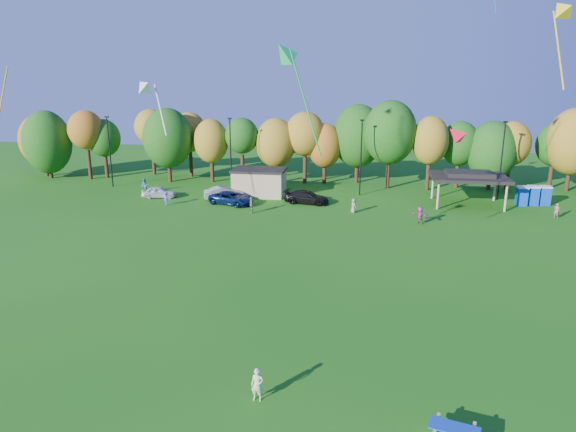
# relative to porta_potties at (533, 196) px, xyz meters

# --- Properties ---
(ground) EXTENTS (160.00, 160.00, 0.00)m
(ground) POSITION_rel_porta_potties_xyz_m (-21.27, -37.93, -1.10)
(ground) COLOR #19600F
(ground) RESTS_ON ground
(tree_line) EXTENTS (93.57, 10.55, 11.15)m
(tree_line) POSITION_rel_porta_potties_xyz_m (-22.30, 7.58, 4.82)
(tree_line) COLOR black
(tree_line) RESTS_ON ground
(lamp_posts) EXTENTS (64.50, 0.25, 9.09)m
(lamp_posts) POSITION_rel_porta_potties_xyz_m (-19.27, 2.07, 3.80)
(lamp_posts) COLOR black
(lamp_posts) RESTS_ON ground
(utility_building) EXTENTS (6.30, 4.30, 3.25)m
(utility_building) POSITION_rel_porta_potties_xyz_m (-31.27, 0.07, 0.54)
(utility_building) COLOR tan
(utility_building) RESTS_ON ground
(pavilion) EXTENTS (8.20, 6.20, 3.77)m
(pavilion) POSITION_rel_porta_potties_xyz_m (-7.27, -0.93, 2.13)
(pavilion) COLOR tan
(pavilion) RESTS_ON ground
(porta_potties) EXTENTS (3.75, 1.75, 2.18)m
(porta_potties) POSITION_rel_porta_potties_xyz_m (0.00, 0.00, 0.00)
(porta_potties) COLOR #0D42B4
(porta_potties) RESTS_ON ground
(kite_flyer) EXTENTS (0.59, 0.41, 1.56)m
(kite_flyer) POSITION_rel_porta_potties_xyz_m (-23.04, -39.75, -0.32)
(kite_flyer) COLOR beige
(kite_flyer) RESTS_ON ground
(car_a) EXTENTS (4.24, 2.28, 1.37)m
(car_a) POSITION_rel_porta_potties_xyz_m (-42.82, -2.96, -0.41)
(car_a) COLOR silver
(car_a) RESTS_ON ground
(car_b) EXTENTS (4.96, 3.05, 1.54)m
(car_b) POSITION_rel_porta_potties_xyz_m (-34.89, -2.80, -0.33)
(car_b) COLOR gray
(car_b) RESTS_ON ground
(car_c) EXTENTS (5.67, 3.90, 1.44)m
(car_c) POSITION_rel_porta_potties_xyz_m (-33.45, -4.86, -0.38)
(car_c) COLOR #0B1B45
(car_c) RESTS_ON ground
(car_d) EXTENTS (5.31, 2.75, 1.47)m
(car_d) POSITION_rel_porta_potties_xyz_m (-25.13, -3.15, -0.36)
(car_d) COLOR black
(car_d) RESTS_ON ground
(far_person_0) EXTENTS (0.61, 1.10, 1.77)m
(far_person_0) POSITION_rel_porta_potties_xyz_m (-30.41, -8.16, -0.21)
(far_person_0) COLOR olive
(far_person_0) RESTS_ON ground
(far_person_1) EXTENTS (1.07, 0.70, 1.55)m
(far_person_1) POSITION_rel_porta_potties_xyz_m (-40.61, -6.32, -0.32)
(far_person_1) COLOR #4E5BAD
(far_person_1) RESTS_ON ground
(far_person_2) EXTENTS (1.08, 1.00, 1.80)m
(far_person_2) POSITION_rel_porta_potties_xyz_m (-45.58, -0.78, -0.20)
(far_person_2) COLOR teal
(far_person_2) RESTS_ON ground
(far_person_3) EXTENTS (0.83, 0.89, 1.53)m
(far_person_3) POSITION_rel_porta_potties_xyz_m (-19.77, -6.39, -0.33)
(far_person_3) COLOR gray
(far_person_3) RESTS_ON ground
(far_person_4) EXTENTS (0.66, 0.54, 1.56)m
(far_person_4) POSITION_rel_porta_potties_xyz_m (0.73, -5.41, -0.32)
(far_person_4) COLOR #B7566B
(far_person_4) RESTS_ON ground
(far_person_5) EXTENTS (1.72, 1.17, 1.79)m
(far_person_5) POSITION_rel_porta_potties_xyz_m (-13.22, -9.65, -0.20)
(far_person_5) COLOR #9B4075
(far_person_5) RESTS_ON ground
(kite_8) EXTENTS (1.88, 3.19, 5.42)m
(kite_8) POSITION_rel_porta_potties_xyz_m (-7.78, -25.45, 16.67)
(kite_8) COLOR yellow
(kite_9) EXTENTS (1.65, 1.52, 1.34)m
(kite_9) POSITION_rel_porta_potties_xyz_m (-13.59, -28.38, 9.73)
(kite_9) COLOR red
(kite_11) EXTENTS (1.91, 1.74, 3.40)m
(kite_11) POSITION_rel_porta_potties_xyz_m (-31.08, -31.44, 12.39)
(kite_11) COLOR white
(kite_12) EXTENTS (3.79, 3.48, 7.46)m
(kite_12) POSITION_rel_porta_potties_xyz_m (-23.99, -25.83, 14.34)
(kite_12) COLOR green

